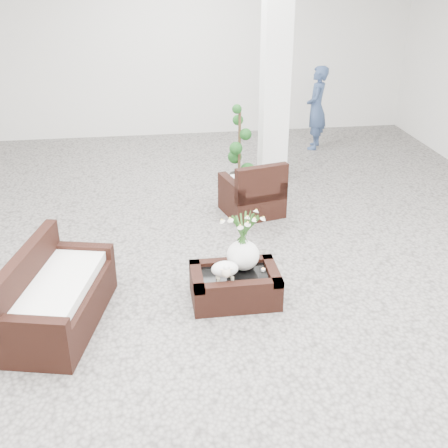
{
  "coord_description": "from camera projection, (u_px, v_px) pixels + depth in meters",
  "views": [
    {
      "loc": [
        -0.79,
        -5.56,
        3.28
      ],
      "look_at": [
        0.0,
        -0.1,
        0.62
      ],
      "focal_mm": 44.89,
      "sensor_mm": 36.0,
      "label": 1
    }
  ],
  "objects": [
    {
      "name": "tealight",
      "position": [
        263.0,
        269.0,
        5.81
      ],
      "size": [
        0.04,
        0.04,
        0.03
      ],
      "primitive_type": "cylinder",
      "color": "white",
      "rests_on": "coffee_table"
    },
    {
      "name": "planter_narcissus",
      "position": [
        243.0,
        234.0,
        5.69
      ],
      "size": [
        0.44,
        0.44,
        0.8
      ],
      "primitive_type": null,
      "color": "white",
      "rests_on": "coffee_table"
    },
    {
      "name": "loveseat",
      "position": [
        58.0,
        290.0,
        5.35
      ],
      "size": [
        1.03,
        1.58,
        0.78
      ],
      "primitive_type": "cube",
      "rotation": [
        0.0,
        0.0,
        1.33
      ],
      "color": "black",
      "rests_on": "ground"
    },
    {
      "name": "armchair",
      "position": [
        252.0,
        186.0,
        7.72
      ],
      "size": [
        0.89,
        0.87,
        0.79
      ],
      "primitive_type": "cube",
      "rotation": [
        0.0,
        0.0,
        3.39
      ],
      "color": "black",
      "rests_on": "ground"
    },
    {
      "name": "ground",
      "position": [
        223.0,
        268.0,
        6.48
      ],
      "size": [
        11.0,
        11.0,
        0.0
      ],
      "primitive_type": "plane",
      "color": "gray",
      "rests_on": "ground"
    },
    {
      "name": "shopper",
      "position": [
        316.0,
        108.0,
        10.21
      ],
      "size": [
        0.55,
        0.65,
        1.51
      ],
      "primitive_type": "imported",
      "rotation": [
        0.0,
        0.0,
        -1.98
      ],
      "color": "navy",
      "rests_on": "ground"
    },
    {
      "name": "coffee_table",
      "position": [
        235.0,
        287.0,
        5.83
      ],
      "size": [
        0.9,
        0.6,
        0.31
      ],
      "primitive_type": "cube",
      "color": "black",
      "rests_on": "ground"
    },
    {
      "name": "column",
      "position": [
        276.0,
        68.0,
        8.37
      ],
      "size": [
        0.4,
        0.4,
        3.5
      ],
      "primitive_type": "cube",
      "color": "white",
      "rests_on": "ground"
    },
    {
      "name": "topiary",
      "position": [
        239.0,
        147.0,
        8.51
      ],
      "size": [
        0.34,
        0.34,
        1.28
      ],
      "primitive_type": null,
      "color": "#144015",
      "rests_on": "ground"
    },
    {
      "name": "sheep_figurine",
      "position": [
        225.0,
        271.0,
        5.61
      ],
      "size": [
        0.28,
        0.23,
        0.21
      ],
      "primitive_type": "ellipsoid",
      "color": "white",
      "rests_on": "coffee_table"
    }
  ]
}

